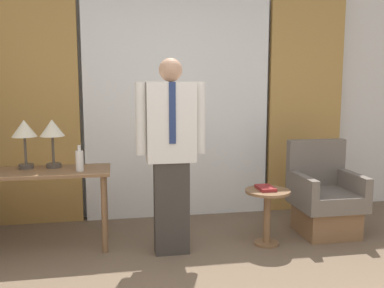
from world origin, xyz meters
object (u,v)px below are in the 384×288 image
(desk, at_px, (39,183))
(bottle_by_lamp, at_px, (80,160))
(table_lamp_left, at_px, (24,132))
(table_lamp_right, at_px, (52,131))
(book, at_px, (265,188))
(armchair, at_px, (324,200))
(person, at_px, (171,149))
(side_table, at_px, (267,208))

(desk, bearing_deg, bottle_by_lamp, -13.15)
(table_lamp_left, distance_m, table_lamp_right, 0.25)
(table_lamp_right, height_order, book, table_lamp_right)
(desk, xyz_separation_m, table_lamp_left, (-0.12, 0.12, 0.45))
(table_lamp_right, distance_m, armchair, 2.76)
(table_lamp_right, relative_size, bottle_by_lamp, 1.92)
(table_lamp_right, bearing_deg, person, -22.09)
(table_lamp_left, relative_size, person, 0.26)
(bottle_by_lamp, bearing_deg, book, -5.76)
(bottle_by_lamp, bearing_deg, table_lamp_right, 140.38)
(armchair, distance_m, book, 0.76)
(bottle_by_lamp, relative_size, side_table, 0.44)
(bottle_by_lamp, height_order, side_table, bottle_by_lamp)
(table_lamp_left, distance_m, person, 1.37)
(table_lamp_right, xyz_separation_m, person, (1.05, -0.43, -0.13))
(desk, height_order, side_table, desk)
(armchair, bearing_deg, table_lamp_right, 175.83)
(desk, xyz_separation_m, person, (1.18, -0.31, 0.32))
(person, height_order, armchair, person)
(desk, relative_size, table_lamp_right, 2.83)
(table_lamp_right, height_order, bottle_by_lamp, table_lamp_right)
(person, bearing_deg, table_lamp_left, 161.78)
(desk, distance_m, side_table, 2.12)
(table_lamp_right, bearing_deg, side_table, -11.47)
(table_lamp_right, bearing_deg, armchair, -4.17)
(table_lamp_right, bearing_deg, book, -11.04)
(book, bearing_deg, side_table, -50.75)
(table_lamp_right, relative_size, person, 0.26)
(desk, xyz_separation_m, book, (2.07, -0.26, -0.08))
(table_lamp_left, xyz_separation_m, side_table, (2.21, -0.40, -0.72))
(table_lamp_left, distance_m, bottle_by_lamp, 0.59)
(bottle_by_lamp, relative_size, armchair, 0.25)
(person, height_order, book, person)
(side_table, xyz_separation_m, book, (-0.02, 0.02, 0.18))
(armchair, height_order, book, armchair)
(desk, relative_size, book, 5.72)
(side_table, bearing_deg, table_lamp_right, 168.53)
(table_lamp_left, distance_m, armchair, 3.00)
(bottle_by_lamp, bearing_deg, table_lamp_left, 157.22)
(bottle_by_lamp, bearing_deg, armchair, 0.37)
(bottle_by_lamp, bearing_deg, side_table, -6.32)
(desk, distance_m, person, 1.26)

